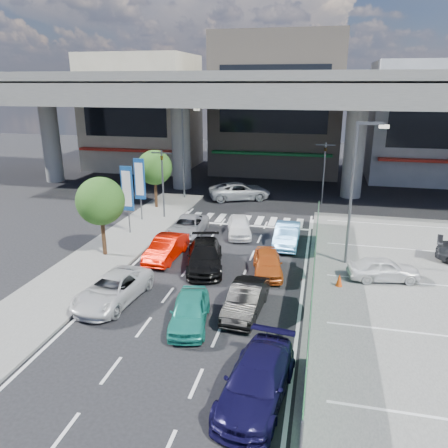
% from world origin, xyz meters
% --- Properties ---
extents(ground, '(120.00, 120.00, 0.00)m').
position_xyz_m(ground, '(0.00, 0.00, 0.00)').
color(ground, black).
rests_on(ground, ground).
extents(parking_lot, '(12.00, 28.00, 0.06)m').
position_xyz_m(parking_lot, '(11.00, 2.00, 0.03)').
color(parking_lot, '#575755').
rests_on(parking_lot, ground).
extents(sidewalk_left, '(4.00, 30.00, 0.12)m').
position_xyz_m(sidewalk_left, '(-7.00, 4.00, 0.06)').
color(sidewalk_left, '#575755').
rests_on(sidewalk_left, ground).
extents(fence_run, '(0.16, 22.00, 1.80)m').
position_xyz_m(fence_run, '(5.30, 1.00, 0.90)').
color(fence_run, '#226333').
rests_on(fence_run, ground).
extents(expressway, '(64.00, 14.00, 10.75)m').
position_xyz_m(expressway, '(0.00, 22.00, 8.76)').
color(expressway, '#63635E').
rests_on(expressway, ground).
extents(building_west, '(12.00, 10.90, 13.00)m').
position_xyz_m(building_west, '(-16.00, 31.97, 6.49)').
color(building_west, '#A69D85').
rests_on(building_west, ground).
extents(building_center, '(14.00, 10.90, 15.00)m').
position_xyz_m(building_center, '(0.00, 32.97, 7.49)').
color(building_center, gray).
rests_on(building_center, ground).
extents(building_east, '(12.00, 10.90, 12.00)m').
position_xyz_m(building_east, '(16.00, 31.97, 5.99)').
color(building_east, gray).
rests_on(building_east, ground).
extents(traffic_light_left, '(1.60, 1.24, 5.20)m').
position_xyz_m(traffic_light_left, '(-6.20, 12.00, 3.94)').
color(traffic_light_left, '#595B60').
rests_on(traffic_light_left, ground).
extents(traffic_light_right, '(1.60, 1.24, 5.20)m').
position_xyz_m(traffic_light_right, '(5.50, 19.00, 3.94)').
color(traffic_light_right, '#595B60').
rests_on(traffic_light_right, ground).
extents(street_lamp_right, '(1.65, 0.22, 8.00)m').
position_xyz_m(street_lamp_right, '(7.17, 6.00, 4.77)').
color(street_lamp_right, '#595B60').
rests_on(street_lamp_right, ground).
extents(street_lamp_left, '(1.65, 0.22, 8.00)m').
position_xyz_m(street_lamp_left, '(-6.33, 18.00, 4.77)').
color(street_lamp_left, '#595B60').
rests_on(street_lamp_left, ground).
extents(signboard_near, '(0.80, 0.14, 4.70)m').
position_xyz_m(signboard_near, '(-7.20, 7.99, 3.06)').
color(signboard_near, '#595B60').
rests_on(signboard_near, ground).
extents(signboard_far, '(0.80, 0.14, 4.70)m').
position_xyz_m(signboard_far, '(-7.60, 10.99, 3.06)').
color(signboard_far, '#595B60').
rests_on(signboard_far, ground).
extents(tree_near, '(2.80, 2.80, 4.80)m').
position_xyz_m(tree_near, '(-7.00, 4.00, 3.39)').
color(tree_near, '#382314').
rests_on(tree_near, ground).
extents(tree_far, '(2.80, 2.80, 4.80)m').
position_xyz_m(tree_far, '(-7.80, 14.50, 3.39)').
color(tree_far, '#382314').
rests_on(tree_far, ground).
extents(minivan_navy_back, '(2.47, 4.95, 1.38)m').
position_xyz_m(minivan_navy_back, '(3.75, -6.30, 0.69)').
color(minivan_navy_back, black).
rests_on(minivan_navy_back, ground).
extents(sedan_white_mid_left, '(2.68, 4.93, 1.31)m').
position_xyz_m(sedan_white_mid_left, '(-3.88, -1.20, 0.66)').
color(sedan_white_mid_left, silver).
rests_on(sedan_white_mid_left, ground).
extents(taxi_teal_mid, '(2.19, 4.04, 1.30)m').
position_xyz_m(taxi_teal_mid, '(0.25, -2.34, 0.65)').
color(taxi_teal_mid, teal).
rests_on(taxi_teal_mid, ground).
extents(hatch_black_mid_right, '(1.67, 4.09, 1.32)m').
position_xyz_m(hatch_black_mid_right, '(2.41, -0.81, 0.66)').
color(hatch_black_mid_right, black).
rests_on(hatch_black_mid_right, ground).
extents(taxi_orange_left, '(1.62, 4.15, 1.34)m').
position_xyz_m(taxi_orange_left, '(-3.26, 4.41, 0.67)').
color(taxi_orange_left, '#E80F00').
rests_on(taxi_orange_left, ground).
extents(sedan_black_mid, '(3.02, 5.08, 1.38)m').
position_xyz_m(sedan_black_mid, '(-0.70, 3.63, 0.69)').
color(sedan_black_mid, black).
rests_on(sedan_black_mid, ground).
extents(taxi_orange_right, '(2.16, 3.94, 1.27)m').
position_xyz_m(taxi_orange_right, '(2.82, 3.61, 0.63)').
color(taxi_orange_right, '#B84B16').
rests_on(taxi_orange_right, ground).
extents(wagon_silver_front_left, '(2.19, 4.59, 1.26)m').
position_xyz_m(wagon_silver_front_left, '(-3.26, 8.64, 0.63)').
color(wagon_silver_front_left, '#93959A').
rests_on(wagon_silver_front_left, ground).
extents(sedan_white_front_mid, '(2.36, 4.05, 1.30)m').
position_xyz_m(sedan_white_front_mid, '(0.14, 9.41, 0.65)').
color(sedan_white_front_mid, white).
rests_on(sedan_white_front_mid, ground).
extents(kei_truck_front_right, '(1.46, 4.19, 1.38)m').
position_xyz_m(kei_truck_front_right, '(3.45, 8.25, 0.69)').
color(kei_truck_front_right, '#549ADA').
rests_on(kei_truck_front_right, ground).
extents(crossing_wagon_silver, '(5.94, 4.39, 1.50)m').
position_xyz_m(crossing_wagon_silver, '(-1.64, 18.87, 0.75)').
color(crossing_wagon_silver, '#B4B8BD').
rests_on(crossing_wagon_silver, ground).
extents(parked_sedan_white, '(3.83, 2.07, 1.24)m').
position_xyz_m(parked_sedan_white, '(8.82, 4.07, 0.68)').
color(parked_sedan_white, silver).
rests_on(parked_sedan_white, parking_lot).
extents(traffic_cone, '(0.41, 0.41, 0.66)m').
position_xyz_m(traffic_cone, '(6.58, 2.78, 0.39)').
color(traffic_cone, '#D7430B').
rests_on(traffic_cone, parking_lot).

